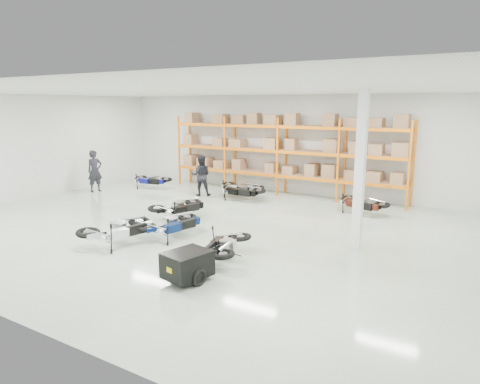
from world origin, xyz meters
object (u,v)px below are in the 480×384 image
Objects in this scene: trailer at (187,265)px; person_left at (95,171)px; moto_back_d at (362,200)px; moto_back_b at (240,185)px; moto_back_c at (241,188)px; moto_silver_left at (119,225)px; moto_touring_right at (225,241)px; moto_back_a at (151,178)px; person_back at (201,175)px; moto_black_far_left at (179,204)px; moto_blue_centre at (172,220)px.

person_left reaches higher than trailer.
person_left is (-12.02, -2.24, 0.44)m from moto_back_d.
moto_back_b is 1.02× the size of moto_back_c.
moto_silver_left is 1.08× the size of moto_back_b.
moto_back_a is (-8.58, 6.57, -0.00)m from moto_touring_right.
person_back is at bearing 97.11° from moto_back_c.
moto_black_far_left is at bearing -136.68° from moto_back_a.
person_back is (-7.18, -0.39, 0.39)m from moto_back_d.
moto_silver_left is 1.13× the size of moto_touring_right.
moto_black_far_left is 1.02× the size of moto_back_c.
moto_back_c is at bearing 103.60° from moto_touring_right.
moto_blue_centre reaches higher than moto_back_b.
person_back is at bearing -100.39° from moto_back_a.
person_left reaches higher than moto_back_c.
person_left is (-1.69, -1.96, 0.45)m from moto_back_a.
moto_back_a is (-4.88, 3.88, -0.03)m from moto_black_far_left.
moto_silver_left is at bearing 69.95° from moto_blue_centre.
moto_blue_centre is 1.01× the size of moto_black_far_left.
person_left is (-6.55, -2.41, 0.42)m from moto_back_b.
moto_back_c reaches higher than moto_back_a.
moto_touring_right is 10.80m from moto_back_a.
moto_back_b is 1.84m from person_back.
moto_black_far_left is (-0.34, 3.20, -0.04)m from moto_silver_left.
moto_back_b is at bearing -54.10° from person_left.
moto_black_far_left is 1.06× the size of moto_back_a.
moto_back_a is 1.00× the size of moto_back_d.
moto_silver_left is 1.08× the size of moto_black_far_left.
moto_back_a is at bearing -29.35° from moto_blue_centre.
person_left reaches higher than moto_back_b.
moto_touring_right is at bearing -157.46° from moto_silver_left.
moto_black_far_left is 1.06× the size of moto_back_d.
trailer is at bearing 175.94° from moto_silver_left.
moto_silver_left is at bearing 165.71° from moto_back_d.
moto_back_a is at bearing 128.89° from moto_touring_right.
person_left is (-10.27, 6.20, 0.56)m from trailer.
moto_blue_centre is 2.60m from moto_touring_right.
moto_back_a is at bearing -39.61° from moto_silver_left.
moto_black_far_left is 3.84m from moto_back_c.
moto_back_d is (5.45, 4.15, -0.03)m from moto_black_far_left.
moto_back_d is 0.95× the size of person_back.
moto_back_b reaches higher than trailer.
moto_back_c is (-3.36, 8.11, 0.14)m from trailer.
moto_blue_centre is at bearing 147.91° from trailer.
moto_silver_left is 3.22m from moto_black_far_left.
moto_blue_centre is 2.25m from moto_black_far_left.
person_left is (-6.91, -1.91, 0.43)m from moto_back_c.
trailer is 0.95× the size of moto_back_b.
moto_black_far_left is 4.32m from moto_back_b.
moto_black_far_left is 4.15m from person_back.
person_back reaches higher than moto_back_d.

